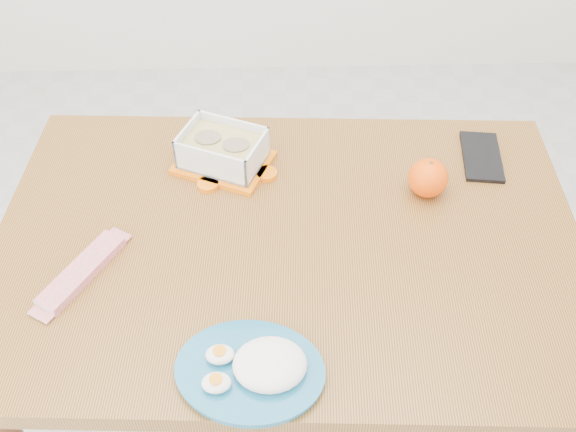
{
  "coord_description": "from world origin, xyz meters",
  "views": [
    {
      "loc": [
        0.04,
        -0.84,
        1.66
      ],
      "look_at": [
        0.06,
        -0.01,
        0.81
      ],
      "focal_mm": 40.0,
      "sensor_mm": 36.0,
      "label": 1
    }
  ],
  "objects_px": {
    "rice_plate": "(256,367)",
    "food_container": "(223,150)",
    "dining_table": "(288,272)",
    "smartphone": "(482,157)",
    "orange_fruit": "(428,178)"
  },
  "relations": [
    {
      "from": "rice_plate",
      "to": "food_container",
      "type": "bearing_deg",
      "value": 107.05
    },
    {
      "from": "dining_table",
      "to": "rice_plate",
      "type": "bearing_deg",
      "value": -98.58
    },
    {
      "from": "food_container",
      "to": "smartphone",
      "type": "height_order",
      "value": "food_container"
    },
    {
      "from": "dining_table",
      "to": "food_container",
      "type": "distance_m",
      "value": 0.29
    },
    {
      "from": "food_container",
      "to": "rice_plate",
      "type": "height_order",
      "value": "food_container"
    },
    {
      "from": "smartphone",
      "to": "dining_table",
      "type": "bearing_deg",
      "value": -145.36
    },
    {
      "from": "food_container",
      "to": "smartphone",
      "type": "relative_size",
      "value": 1.45
    },
    {
      "from": "food_container",
      "to": "orange_fruit",
      "type": "relative_size",
      "value": 2.88
    },
    {
      "from": "food_container",
      "to": "rice_plate",
      "type": "bearing_deg",
      "value": -58.58
    },
    {
      "from": "orange_fruit",
      "to": "rice_plate",
      "type": "relative_size",
      "value": 0.3
    },
    {
      "from": "food_container",
      "to": "orange_fruit",
      "type": "bearing_deg",
      "value": 9.93
    },
    {
      "from": "orange_fruit",
      "to": "smartphone",
      "type": "distance_m",
      "value": 0.18
    },
    {
      "from": "orange_fruit",
      "to": "smartphone",
      "type": "xyz_separation_m",
      "value": [
        0.14,
        0.1,
        -0.04
      ]
    },
    {
      "from": "orange_fruit",
      "to": "food_container",
      "type": "bearing_deg",
      "value": 166.62
    },
    {
      "from": "food_container",
      "to": "dining_table",
      "type": "bearing_deg",
      "value": -35.42
    }
  ]
}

